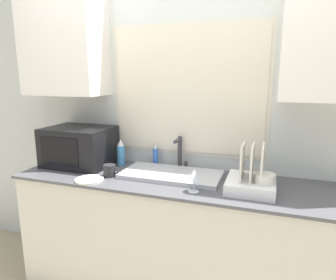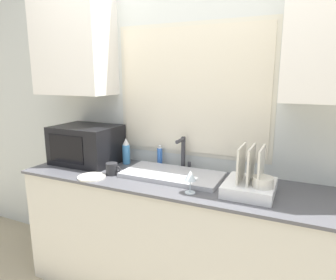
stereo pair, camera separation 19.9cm
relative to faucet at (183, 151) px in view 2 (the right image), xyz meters
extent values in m
cube|color=beige|center=(0.03, -0.23, -0.60)|extent=(2.22, 0.60, 0.88)
cube|color=#4C4C51|center=(0.03, -0.23, -0.15)|extent=(2.25, 0.63, 0.02)
cube|color=silver|center=(0.03, 0.10, 0.25)|extent=(6.00, 0.06, 2.60)
cube|color=beige|center=(0.03, 0.07, 0.44)|extent=(1.20, 0.01, 0.98)
cube|color=beige|center=(0.03, 0.07, 0.44)|extent=(1.14, 0.01, 0.92)
cube|color=white|center=(-0.91, -0.09, 0.80)|extent=(0.63, 0.32, 0.78)
cube|color=#B2B2B7|center=(0.00, -0.19, -0.13)|extent=(0.70, 0.35, 0.03)
cylinder|color=#333338|center=(0.00, 0.01, -0.02)|extent=(0.03, 0.03, 0.25)
cylinder|color=#333338|center=(0.00, -0.05, 0.09)|extent=(0.03, 0.12, 0.03)
cylinder|color=#333338|center=(0.05, 0.01, -0.11)|extent=(0.02, 0.02, 0.06)
cube|color=black|center=(-0.78, -0.15, 0.01)|extent=(0.50, 0.39, 0.31)
cube|color=black|center=(-0.82, -0.35, 0.01)|extent=(0.33, 0.01, 0.21)
cube|color=white|center=(0.55, -0.27, -0.11)|extent=(0.29, 0.34, 0.07)
cube|color=silver|center=(0.49, -0.27, 0.04)|extent=(0.01, 0.22, 0.22)
cube|color=silver|center=(0.55, -0.27, 0.04)|extent=(0.01, 0.22, 0.22)
cube|color=silver|center=(0.60, -0.27, 0.04)|extent=(0.01, 0.22, 0.22)
cylinder|color=silver|center=(0.63, -0.32, -0.04)|extent=(0.12, 0.12, 0.06)
cylinder|color=#4C99D8|center=(-0.47, -0.05, -0.06)|extent=(0.06, 0.06, 0.16)
cone|color=silver|center=(-0.47, -0.05, 0.04)|extent=(0.05, 0.05, 0.06)
cylinder|color=blue|center=(-0.21, 0.02, -0.07)|extent=(0.04, 0.04, 0.14)
cylinder|color=white|center=(-0.21, 0.02, 0.01)|extent=(0.02, 0.02, 0.02)
cylinder|color=#262628|center=(-0.42, -0.33, -0.10)|extent=(0.08, 0.08, 0.09)
torus|color=#262628|center=(-0.37, -0.33, -0.10)|extent=(0.05, 0.01, 0.05)
cylinder|color=silver|center=(0.22, -0.42, -0.14)|extent=(0.07, 0.07, 0.00)
cylinder|color=silver|center=(0.22, -0.42, -0.10)|extent=(0.01, 0.01, 0.08)
cone|color=silver|center=(0.22, -0.42, -0.03)|extent=(0.07, 0.07, 0.06)
cylinder|color=silver|center=(-0.51, -0.45, -0.14)|extent=(0.19, 0.19, 0.01)
camera|label=1|loc=(0.63, -2.11, 0.56)|focal=32.00mm
camera|label=2|loc=(0.82, -2.03, 0.56)|focal=32.00mm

